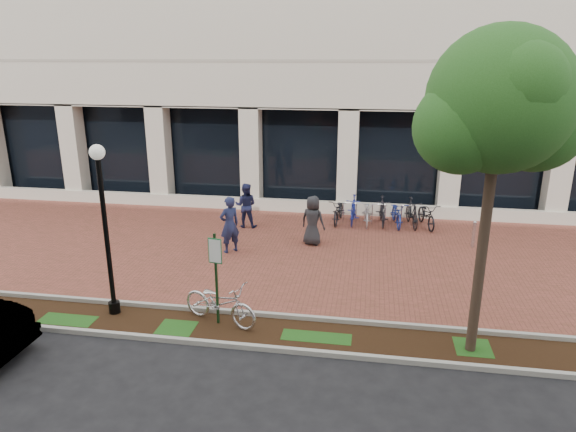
% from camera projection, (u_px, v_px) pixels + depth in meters
% --- Properties ---
extents(ground, '(120.00, 120.00, 0.00)m').
position_uv_depth(ground, '(277.00, 251.00, 17.04)').
color(ground, black).
rests_on(ground, ground).
extents(brick_plaza, '(40.00, 9.00, 0.01)m').
position_uv_depth(brick_plaza, '(277.00, 250.00, 17.04)').
color(brick_plaza, brown).
rests_on(brick_plaza, ground).
extents(planting_strip, '(40.00, 1.50, 0.01)m').
position_uv_depth(planting_strip, '(237.00, 330.00, 12.10)').
color(planting_strip, black).
rests_on(planting_strip, ground).
extents(curb_plaza_side, '(40.00, 0.12, 0.12)m').
position_uv_depth(curb_plaza_side, '(245.00, 313.00, 12.79)').
color(curb_plaza_side, '#A0A097').
rests_on(curb_plaza_side, ground).
extents(curb_street_side, '(40.00, 0.12, 0.12)m').
position_uv_depth(curb_street_side, '(228.00, 345.00, 11.38)').
color(curb_street_side, '#A0A097').
rests_on(curb_street_side, ground).
extents(parking_sign, '(0.34, 0.07, 2.30)m').
position_uv_depth(parking_sign, '(216.00, 267.00, 11.96)').
color(parking_sign, '#143818').
rests_on(parking_sign, ground).
extents(lamppost, '(0.36, 0.36, 4.27)m').
position_uv_depth(lamppost, '(105.00, 222.00, 12.20)').
color(lamppost, black).
rests_on(lamppost, ground).
extents(street_tree, '(3.37, 2.81, 6.79)m').
position_uv_depth(street_tree, '(501.00, 110.00, 9.76)').
color(street_tree, '#453327').
rests_on(street_tree, ground).
extents(locked_bicycle, '(2.17, 1.38, 1.08)m').
position_uv_depth(locked_bicycle, '(220.00, 303.00, 12.29)').
color(locked_bicycle, silver).
rests_on(locked_bicycle, ground).
extents(pedestrian_left, '(0.81, 0.80, 1.89)m').
position_uv_depth(pedestrian_left, '(230.00, 225.00, 16.64)').
color(pedestrian_left, '#1F264D').
rests_on(pedestrian_left, ground).
extents(pedestrian_mid, '(0.84, 0.67, 1.69)m').
position_uv_depth(pedestrian_mid, '(246.00, 205.00, 19.15)').
color(pedestrian_mid, '#1C2047').
rests_on(pedestrian_mid, ground).
extents(pedestrian_right, '(0.97, 0.78, 1.71)m').
position_uv_depth(pedestrian_right, '(313.00, 220.00, 17.36)').
color(pedestrian_right, '#25262A').
rests_on(pedestrian_right, ground).
extents(bollard, '(0.12, 0.12, 0.94)m').
position_uv_depth(bollard, '(474.00, 234.00, 17.18)').
color(bollard, silver).
rests_on(bollard, ground).
extents(bike_rack_cluster, '(4.21, 1.91, 1.06)m').
position_uv_depth(bike_rack_cluster, '(382.00, 212.00, 19.52)').
color(bike_rack_cluster, black).
rests_on(bike_rack_cluster, ground).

